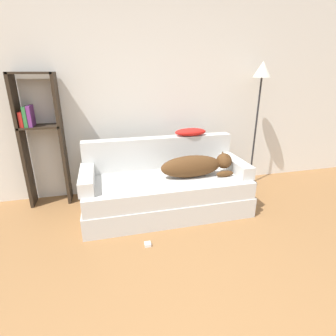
# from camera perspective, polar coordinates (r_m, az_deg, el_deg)

# --- Properties ---
(wall_back) EXTENTS (7.54, 0.06, 2.70)m
(wall_back) POSITION_cam_1_polar(r_m,az_deg,el_deg) (3.53, -6.79, 16.38)
(wall_back) COLOR silver
(wall_back) RESTS_ON ground_plane
(couch) EXTENTS (1.90, 0.85, 0.43)m
(couch) POSITION_cam_1_polar(r_m,az_deg,el_deg) (3.13, -0.43, -5.73)
(couch) COLOR silver
(couch) RESTS_ON ground_plane
(couch_backrest) EXTENTS (1.86, 0.15, 0.39)m
(couch_backrest) POSITION_cam_1_polar(r_m,az_deg,el_deg) (3.30, -1.92, 3.39)
(couch_backrest) COLOR silver
(couch_backrest) RESTS_ON couch
(couch_arm_left) EXTENTS (0.15, 0.66, 0.15)m
(couch_arm_left) POSITION_cam_1_polar(r_m,az_deg,el_deg) (2.94, -17.26, -2.26)
(couch_arm_left) COLOR silver
(couch_arm_left) RESTS_ON couch
(couch_arm_right) EXTENTS (0.15, 0.66, 0.15)m
(couch_arm_right) POSITION_cam_1_polar(r_m,az_deg,el_deg) (3.31, 14.46, 0.59)
(couch_arm_right) COLOR silver
(couch_arm_right) RESTS_ON couch
(dog) EXTENTS (0.86, 0.24, 0.27)m
(dog) POSITION_cam_1_polar(r_m,az_deg,el_deg) (3.04, 6.23, 0.51)
(dog) COLOR #513319
(dog) RESTS_ON couch
(laptop) EXTENTS (0.29, 0.23, 0.02)m
(laptop) POSITION_cam_1_polar(r_m,az_deg,el_deg) (2.94, -6.94, -2.80)
(laptop) COLOR silver
(laptop) RESTS_ON couch
(throw_pillow) EXTENTS (0.40, 0.19, 0.09)m
(throw_pillow) POSITION_cam_1_polar(r_m,az_deg,el_deg) (3.34, 4.92, 7.82)
(throw_pillow) COLOR red
(throw_pillow) RESTS_ON couch_backrest
(bookshelf) EXTENTS (0.47, 0.26, 1.58)m
(bookshelf) POSITION_cam_1_polar(r_m,az_deg,el_deg) (3.45, -26.08, 6.76)
(bookshelf) COLOR #2D2319
(bookshelf) RESTS_ON ground_plane
(floor_lamp) EXTENTS (0.23, 0.23, 1.71)m
(floor_lamp) POSITION_cam_1_polar(r_m,az_deg,el_deg) (3.80, 19.53, 16.55)
(floor_lamp) COLOR #232326
(floor_lamp) RESTS_ON ground_plane
(power_adapter) EXTENTS (0.06, 0.06, 0.03)m
(power_adapter) POSITION_cam_1_polar(r_m,az_deg,el_deg) (2.64, -4.44, -16.22)
(power_adapter) COLOR white
(power_adapter) RESTS_ON ground_plane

